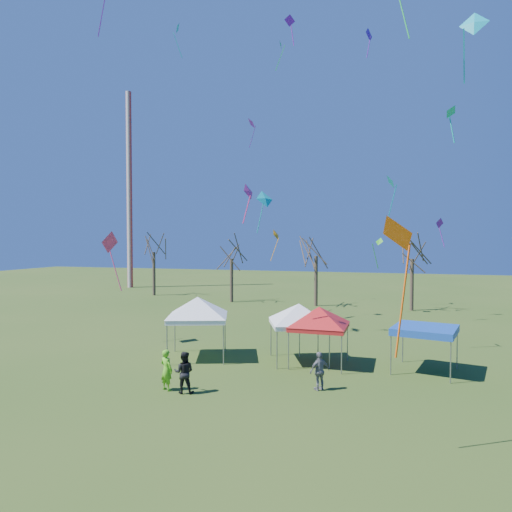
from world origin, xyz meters
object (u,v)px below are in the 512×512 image
at_px(tree_3, 412,240).
at_px(tent_blue, 425,330).
at_px(tent_red, 319,311).
at_px(person_grey, 320,371).
at_px(tree_2, 316,238).
at_px(tent_white_mid, 299,308).
at_px(tree_1, 232,243).
at_px(person_green, 166,370).
at_px(radio_mast, 129,190).
at_px(tent_white_west, 198,301).
at_px(person_dark, 184,372).
at_px(tree_0, 154,237).

xyz_separation_m(tree_3, tent_blue, (-0.18, -19.30, -4.14)).
distance_m(tent_red, person_grey, 4.22).
relative_size(tree_2, tent_blue, 2.54).
bearing_deg(tree_3, tent_white_mid, -107.74).
relative_size(tree_1, person_green, 4.52).
distance_m(radio_mast, tree_1, 20.72).
bearing_deg(tent_blue, tent_red, -177.37).
xyz_separation_m(tent_white_mid, tent_blue, (5.95, -0.12, -0.78)).
bearing_deg(tent_white_west, person_grey, -25.57).
bearing_deg(person_dark, radio_mast, -68.47).
xyz_separation_m(tree_3, person_grey, (-4.46, -23.26, -5.29)).
distance_m(tree_2, tent_blue, 21.73).
bearing_deg(radio_mast, person_green, -56.01).
xyz_separation_m(tent_white_mid, person_dark, (-3.46, -5.98, -1.89)).
bearing_deg(tree_0, tree_3, -7.08).
relative_size(tent_white_mid, person_green, 2.14).
xyz_separation_m(person_dark, person_grey, (5.14, 1.90, -0.05)).
relative_size(tree_1, tent_red, 2.01).
distance_m(tree_1, tree_3, 16.81).
xyz_separation_m(radio_mast, tent_white_west, (22.74, -29.94, -9.54)).
height_order(tent_white_west, tent_white_mid, tent_white_west).
xyz_separation_m(tree_0, tent_white_west, (15.59, -23.33, -3.53)).
relative_size(tree_0, tree_3, 1.07).
bearing_deg(tent_white_mid, tree_2, 96.62).
xyz_separation_m(tent_red, person_grey, (0.60, -3.73, -1.89)).
bearing_deg(tree_3, tent_red, -104.52).
relative_size(tent_red, person_green, 2.25).
height_order(tent_red, tent_blue, tent_red).
height_order(radio_mast, person_grey, radio_mast).
height_order(tree_0, tent_white_west, tree_0).
distance_m(radio_mast, person_green, 43.81).
xyz_separation_m(tree_2, person_dark, (-1.20, -25.49, -5.46)).
relative_size(tent_red, tent_blue, 1.16).
bearing_deg(tent_white_west, radio_mast, 127.22).
height_order(tent_blue, person_dark, tent_blue).
bearing_deg(tent_white_west, person_dark, -71.85).
height_order(tree_1, person_green, tree_1).
xyz_separation_m(tree_1, tent_white_west, (5.51, -20.59, -2.83)).
relative_size(tree_2, tent_red, 2.18).
distance_m(tree_3, person_green, 27.64).
distance_m(tree_1, person_dark, 27.21).
bearing_deg(tent_white_west, tree_2, 81.90).
relative_size(tree_3, tent_white_west, 2.01).
height_order(tent_white_mid, person_green, tent_white_mid).
relative_size(radio_mast, tent_white_west, 6.35).
relative_size(radio_mast, person_dark, 15.02).
xyz_separation_m(tent_blue, person_dark, (-9.42, -5.85, -1.11)).
distance_m(tree_2, person_grey, 24.54).
xyz_separation_m(tree_3, tent_red, (-5.06, -19.53, -3.41)).
bearing_deg(radio_mast, tent_white_mid, -46.24).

